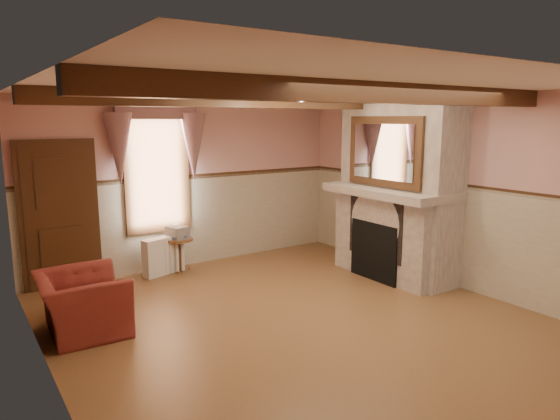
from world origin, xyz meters
TOP-DOWN VIEW (x-y plane):
  - floor at (0.00, 0.00)m, footprint 5.50×6.00m
  - ceiling at (0.00, 0.00)m, footprint 5.50×6.00m
  - wall_back at (0.00, 3.00)m, footprint 5.50×0.02m
  - wall_front at (0.00, -3.00)m, footprint 5.50×0.02m
  - wall_left at (-2.75, 0.00)m, footprint 0.02×6.00m
  - wall_right at (2.75, 0.00)m, footprint 0.02×6.00m
  - wainscot at (0.00, 0.00)m, footprint 5.50×6.00m
  - chair_rail at (0.00, 0.00)m, footprint 5.50×6.00m
  - firebox at (2.00, 0.60)m, footprint 0.20×0.95m
  - armchair at (-2.25, 1.10)m, footprint 0.98×1.11m
  - side_table at (-0.38, 2.70)m, footprint 0.51×0.51m
  - book_stack at (-0.40, 2.70)m, footprint 0.33×0.38m
  - radiator at (-0.65, 2.70)m, footprint 0.72×0.37m
  - bowl at (2.24, 0.63)m, footprint 0.37×0.37m
  - mantel_clock at (2.24, 1.40)m, footprint 0.14×0.24m
  - oil_lamp at (2.24, 1.07)m, footprint 0.11×0.11m
  - candle_red at (2.24, -0.02)m, footprint 0.06×0.06m
  - jar_yellow at (2.24, 0.15)m, footprint 0.06×0.06m
  - fireplace at (2.42, 0.60)m, footprint 0.85×2.00m
  - mantel at (2.24, 0.60)m, footprint 1.05×2.05m
  - overmantel_mirror at (2.06, 0.60)m, footprint 0.06×1.44m
  - door at (-2.10, 2.94)m, footprint 1.10×0.10m
  - window at (-0.60, 2.97)m, footprint 1.06×0.08m
  - window_drapes at (-0.60, 2.88)m, footprint 1.30×0.14m
  - ceiling_beam_front at (0.00, -1.20)m, footprint 5.50×0.18m
  - ceiling_beam_back at (0.00, 1.20)m, footprint 5.50×0.18m

SIDE VIEW (x-z plane):
  - floor at x=0.00m, z-range -0.01..0.01m
  - side_table at x=-0.38m, z-range 0.00..0.55m
  - radiator at x=-0.65m, z-range 0.00..0.60m
  - armchair at x=-2.25m, z-range 0.00..0.70m
  - firebox at x=2.00m, z-range 0.00..0.90m
  - book_stack at x=-0.40m, z-range 0.55..0.75m
  - wainscot at x=0.00m, z-range 0.00..1.50m
  - door at x=-2.10m, z-range 0.00..2.10m
  - mantel at x=2.24m, z-range 1.30..1.42m
  - wall_back at x=0.00m, z-range 0.00..2.80m
  - wall_front at x=0.00m, z-range 0.00..2.80m
  - wall_left at x=-2.75m, z-range 0.00..2.80m
  - wall_right at x=2.75m, z-range 0.00..2.80m
  - fireplace at x=2.42m, z-range 0.00..2.80m
  - bowl at x=2.24m, z-range 1.42..1.51m
  - jar_yellow at x=2.24m, z-range 1.42..1.54m
  - chair_rail at x=0.00m, z-range 1.46..1.54m
  - candle_red at x=2.24m, z-range 1.42..1.58m
  - mantel_clock at x=2.24m, z-range 1.42..1.62m
  - oil_lamp at x=2.24m, z-range 1.42..1.70m
  - window at x=-0.60m, z-range 0.64..2.66m
  - overmantel_mirror at x=2.06m, z-range 1.45..2.49m
  - window_drapes at x=-0.60m, z-range 1.55..2.95m
  - ceiling_beam_front at x=0.00m, z-range 2.60..2.80m
  - ceiling_beam_back at x=0.00m, z-range 2.60..2.80m
  - ceiling at x=0.00m, z-range 2.79..2.80m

